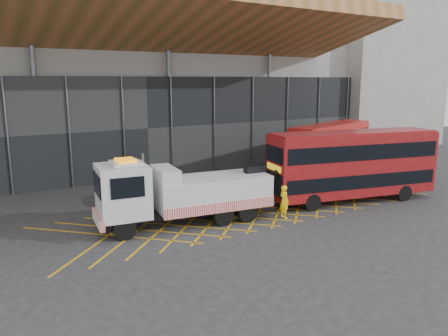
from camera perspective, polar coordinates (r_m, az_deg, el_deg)
ground_plane at (r=24.85m, az=-4.11°, el=-6.74°), size 120.00×120.00×0.00m
road_markings at (r=26.84m, az=3.51°, el=-5.34°), size 24.76×7.16×0.01m
construction_building at (r=41.41m, az=-14.00°, el=12.82°), size 55.00×23.97×18.00m
east_building at (r=56.63m, az=18.08°, el=13.18°), size 15.00×12.00×20.00m
recovery_truck at (r=23.61m, az=-5.76°, el=-3.20°), size 11.25×3.89×3.90m
bus_towed at (r=29.18m, az=16.46°, el=0.66°), size 11.43×4.91×4.54m
bus_second at (r=38.42m, az=13.73°, el=2.93°), size 10.28×5.17×4.10m
worker at (r=25.09m, az=7.87°, el=-4.37°), size 0.49×0.72×1.90m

